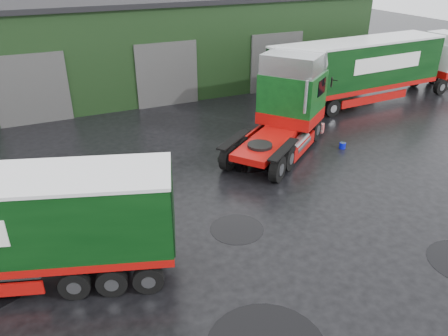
# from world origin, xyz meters

# --- Properties ---
(ground) EXTENTS (100.00, 100.00, 0.00)m
(ground) POSITION_xyz_m (0.00, 0.00, 0.00)
(ground) COLOR black
(warehouse) EXTENTS (32.40, 12.40, 6.30)m
(warehouse) POSITION_xyz_m (2.00, 20.00, 3.16)
(warehouse) COLOR black
(warehouse) RESTS_ON ground
(hero_tractor) EXTENTS (7.88, 7.04, 4.64)m
(hero_tractor) POSITION_xyz_m (4.35, 4.50, 2.32)
(hero_tractor) COLOR #0C3E13
(hero_tractor) RESTS_ON ground
(lorry_right) EXTENTS (15.88, 3.62, 4.14)m
(lorry_right) POSITION_xyz_m (12.94, 9.00, 2.07)
(lorry_right) COLOR silver
(lorry_right) RESTS_ON ground
(wash_bucket) EXTENTS (0.36, 0.36, 0.30)m
(wash_bucket) POSITION_xyz_m (7.86, 3.61, 0.15)
(wash_bucket) COLOR #080DB2
(wash_bucket) RESTS_ON ground
(tree_back_a) EXTENTS (4.40, 4.40, 9.50)m
(tree_back_a) POSITION_xyz_m (-6.00, 30.00, 4.75)
(tree_back_a) COLOR black
(tree_back_a) RESTS_ON ground
(tree_back_b) EXTENTS (4.40, 4.40, 7.50)m
(tree_back_b) POSITION_xyz_m (10.00, 30.00, 3.75)
(tree_back_b) COLOR black
(tree_back_b) RESTS_ON ground
(puddle_1) EXTENTS (2.86, 2.86, 0.01)m
(puddle_1) POSITION_xyz_m (2.81, 4.43, 0.00)
(puddle_1) COLOR black
(puddle_1) RESTS_ON ground
(puddle_4) EXTENTS (1.96, 1.96, 0.01)m
(puddle_4) POSITION_xyz_m (-0.21, -0.61, 0.00)
(puddle_4) COLOR black
(puddle_4) RESTS_ON ground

